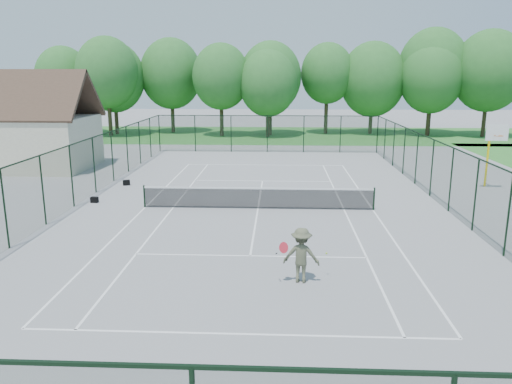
{
  "coord_description": "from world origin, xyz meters",
  "views": [
    {
      "loc": [
        0.99,
        -23.1,
        6.3
      ],
      "look_at": [
        0.0,
        -2.0,
        1.3
      ],
      "focal_mm": 35.0,
      "sensor_mm": 36.0,
      "label": 1
    }
  ],
  "objects_px": {
    "tennis_net": "(258,197)",
    "basketball_goal": "(493,143)",
    "sports_bag_a": "(94,200)",
    "tennis_player": "(301,255)"
  },
  "relations": [
    {
      "from": "tennis_player",
      "to": "basketball_goal",
      "type": "bearing_deg",
      "value": 50.68
    },
    {
      "from": "tennis_net",
      "to": "tennis_player",
      "type": "height_order",
      "value": "tennis_player"
    },
    {
      "from": "tennis_net",
      "to": "sports_bag_a",
      "type": "bearing_deg",
      "value": 174.52
    },
    {
      "from": "tennis_net",
      "to": "sports_bag_a",
      "type": "height_order",
      "value": "tennis_net"
    },
    {
      "from": "basketball_goal",
      "to": "sports_bag_a",
      "type": "height_order",
      "value": "basketball_goal"
    },
    {
      "from": "basketball_goal",
      "to": "sports_bag_a",
      "type": "bearing_deg",
      "value": -168.6
    },
    {
      "from": "basketball_goal",
      "to": "tennis_player",
      "type": "relative_size",
      "value": 2.1
    },
    {
      "from": "tennis_net",
      "to": "sports_bag_a",
      "type": "distance_m",
      "value": 8.32
    },
    {
      "from": "sports_bag_a",
      "to": "tennis_player",
      "type": "relative_size",
      "value": 0.21
    },
    {
      "from": "tennis_net",
      "to": "basketball_goal",
      "type": "bearing_deg",
      "value": 21.46
    }
  ]
}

